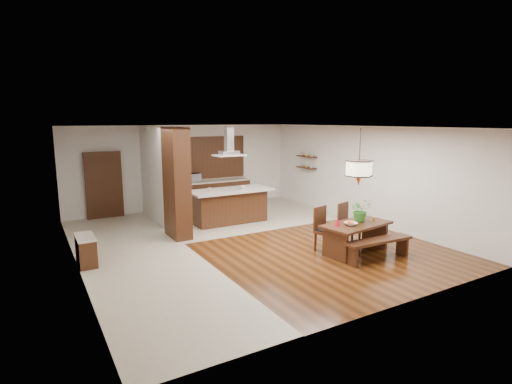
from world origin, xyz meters
TOP-DOWN VIEW (x-y plane):
  - room_shell at (0.00, 0.00)m, footprint 9.00×9.04m
  - tile_hallway at (-2.75, 0.00)m, footprint 2.50×9.00m
  - tile_kitchen at (1.25, 2.50)m, footprint 5.50×4.00m
  - soffit_band at (0.00, 0.00)m, footprint 8.00×9.00m
  - partition_pier at (-1.40, 1.20)m, footprint 0.45×1.00m
  - partition_stub at (-1.40, 3.30)m, footprint 0.18×2.40m
  - hallway_console at (-3.81, 0.20)m, footprint 0.37×0.88m
  - hallway_doorway at (-2.70, 4.40)m, footprint 1.10×0.20m
  - rear_counter at (1.00, 4.20)m, footprint 2.60×0.62m
  - kitchen_window at (1.00, 4.46)m, footprint 2.60×0.08m
  - shelf_lower at (3.87, 2.60)m, footprint 0.26×0.90m
  - shelf_upper at (3.87, 2.60)m, footprint 0.26×0.90m
  - dining_table at (1.77, -2.13)m, footprint 1.81×1.10m
  - dining_bench at (1.86, -2.74)m, footprint 1.71×0.45m
  - dining_chair_left at (1.27, -1.68)m, footprint 0.57×0.57m
  - dining_chair_right at (2.11, -1.55)m, footprint 0.57×0.57m
  - pendant_lantern at (1.77, -2.13)m, footprint 0.64×0.64m
  - foliage_plant at (1.97, -2.03)m, footprint 0.58×0.53m
  - fruit_bowl at (1.53, -2.19)m, footprint 0.35×0.35m
  - napkin_cone at (1.23, -2.07)m, footprint 0.15×0.15m
  - gold_ornament at (2.32, -2.14)m, footprint 0.07×0.07m
  - kitchen_island at (0.45, 1.85)m, footprint 2.49×1.09m
  - range_hood at (0.45, 1.85)m, footprint 0.90×0.55m
  - island_cup at (0.84, 1.73)m, footprint 0.16×0.16m
  - microwave at (0.19, 4.23)m, footprint 0.62×0.50m

SIDE VIEW (x-z plane):
  - tile_hallway at x=-2.75m, z-range 0.00..0.01m
  - tile_kitchen at x=1.25m, z-range 0.00..0.01m
  - dining_bench at x=1.86m, z-range 0.00..0.48m
  - hallway_console at x=-3.81m, z-range 0.00..0.63m
  - rear_counter at x=1.00m, z-range 0.00..0.95m
  - dining_chair_right at x=2.11m, z-range 0.00..1.04m
  - dining_table at x=1.77m, z-range 0.17..0.88m
  - dining_chair_left at x=1.27m, z-range 0.00..1.05m
  - kitchen_island at x=0.45m, z-range 0.01..1.04m
  - fruit_bowl at x=1.53m, z-range 0.71..0.78m
  - gold_ornament at x=2.32m, z-range 0.71..0.80m
  - napkin_cone at x=1.23m, z-range 0.71..0.91m
  - foliage_plant at x=1.97m, z-range 0.71..1.26m
  - hallway_doorway at x=-2.70m, z-range 0.00..2.10m
  - island_cup at x=0.84m, z-range 1.03..1.13m
  - microwave at x=0.19m, z-range 0.95..1.25m
  - shelf_lower at x=3.87m, z-range 1.38..1.42m
  - partition_pier at x=-1.40m, z-range 0.00..2.90m
  - partition_stub at x=-1.40m, z-range 0.00..2.90m
  - kitchen_window at x=1.00m, z-range 1.00..2.50m
  - shelf_upper at x=3.87m, z-range 1.78..1.82m
  - room_shell at x=0.00m, z-range 0.60..3.52m
  - pendant_lantern at x=1.77m, z-range 1.59..2.90m
  - range_hood at x=0.45m, z-range 2.03..2.90m
  - soffit_band at x=0.00m, z-range 2.88..2.89m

